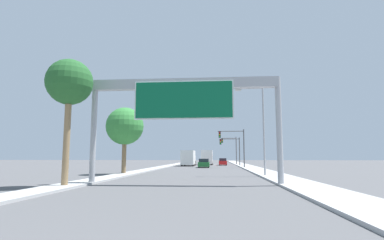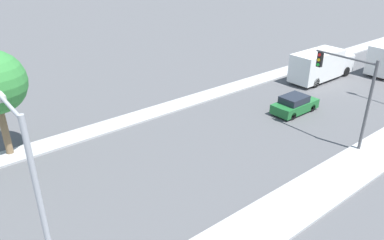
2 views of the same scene
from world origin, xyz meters
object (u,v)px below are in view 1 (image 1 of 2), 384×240
at_px(palm_tree_foreground, 69,84).
at_px(car_far_center, 204,163).
at_px(truck_box_secondary, 207,157).
at_px(street_lamp_right, 260,123).
at_px(traffic_light_mid_block, 232,147).
at_px(truck_box_primary, 189,158).
at_px(sign_gantry, 184,99).
at_px(car_near_center, 223,162).
at_px(traffic_light_far_intersection, 232,146).
at_px(traffic_light_near_intersection, 236,142).
at_px(palm_tree_background, 125,126).

bearing_deg(palm_tree_foreground, car_far_center, 77.98).
xyz_separation_m(truck_box_secondary, street_lamp_right, (6.51, -39.22, 3.56)).
height_order(car_far_center, traffic_light_mid_block, traffic_light_mid_block).
relative_size(truck_box_primary, truck_box_secondary, 1.10).
bearing_deg(truck_box_primary, car_far_center, -68.12).
xyz_separation_m(sign_gantry, car_near_center, (3.50, 45.59, -5.21)).
height_order(car_near_center, truck_box_secondary, truck_box_secondary).
distance_m(traffic_light_far_intersection, palm_tree_foreground, 53.88).
distance_m(truck_box_primary, traffic_light_near_intersection, 13.94).
bearing_deg(palm_tree_foreground, truck_box_primary, 85.01).
bearing_deg(traffic_light_mid_block, traffic_light_near_intersection, -90.01).
bearing_deg(truck_box_primary, car_near_center, 35.98).
bearing_deg(car_far_center, traffic_light_far_intersection, 72.83).
relative_size(car_far_center, truck_box_secondary, 0.56).
bearing_deg(truck_box_secondary, palm_tree_background, -101.64).
relative_size(sign_gantry, truck_box_secondary, 1.78).
bearing_deg(car_far_center, truck_box_secondary, 90.00).
distance_m(traffic_light_near_intersection, street_lamp_right, 20.88).
height_order(car_near_center, traffic_light_far_intersection, traffic_light_far_intersection).
height_order(truck_box_secondary, traffic_light_mid_block, traffic_light_mid_block).
height_order(truck_box_primary, traffic_light_far_intersection, traffic_light_far_intersection).
xyz_separation_m(traffic_light_mid_block, palm_tree_foreground, (-12.60, -42.27, 2.73)).
relative_size(truck_box_secondary, traffic_light_near_intersection, 1.16).
relative_size(palm_tree_foreground, street_lamp_right, 0.93).
height_order(sign_gantry, car_near_center, sign_gantry).
bearing_deg(traffic_light_near_intersection, street_lamp_right, -86.88).
distance_m(palm_tree_foreground, street_lamp_right, 17.92).
distance_m(car_far_center, palm_tree_foreground, 35.20).
xyz_separation_m(sign_gantry, traffic_light_far_intersection, (5.66, 50.11, -1.65)).
bearing_deg(palm_tree_background, traffic_light_near_intersection, 55.40).
xyz_separation_m(truck_box_secondary, palm_tree_foreground, (-7.22, -50.66, 4.91)).
bearing_deg(traffic_light_near_intersection, palm_tree_background, -124.60).
xyz_separation_m(traffic_light_far_intersection, palm_tree_foreground, (-12.89, -52.27, 2.31)).
bearing_deg(traffic_light_mid_block, palm_tree_background, -114.30).
bearing_deg(sign_gantry, car_near_center, 85.61).
bearing_deg(traffic_light_far_intersection, traffic_light_near_intersection, -90.84).
bearing_deg(car_far_center, street_lamp_right, -73.88).
bearing_deg(traffic_light_far_intersection, sign_gantry, -96.45).
height_order(traffic_light_near_intersection, traffic_light_mid_block, traffic_light_near_intersection).
distance_m(car_near_center, truck_box_primary, 8.69).
bearing_deg(traffic_light_near_intersection, car_far_center, 162.67).
relative_size(car_far_center, traffic_light_far_intersection, 0.65).
bearing_deg(truck_box_secondary, traffic_light_mid_block, -57.37).
distance_m(traffic_light_far_intersection, palm_tree_background, 41.15).
height_order(traffic_light_mid_block, street_lamp_right, street_lamp_right).
bearing_deg(car_far_center, palm_tree_foreground, -102.02).
relative_size(truck_box_primary, traffic_light_mid_block, 1.44).
height_order(truck_box_secondary, street_lamp_right, street_lamp_right).
relative_size(car_far_center, truck_box_primary, 0.51).
xyz_separation_m(car_far_center, traffic_light_far_intersection, (5.66, 18.32, 3.56)).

